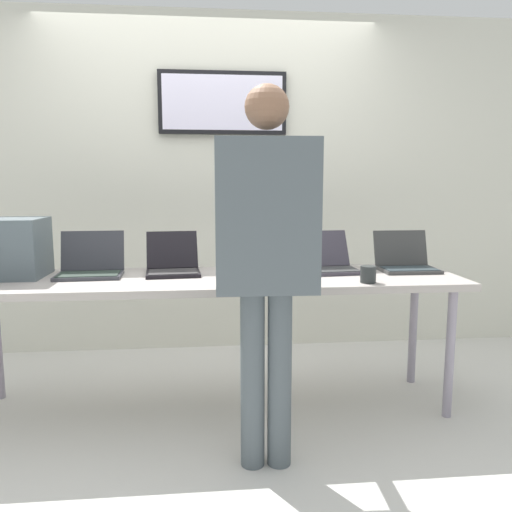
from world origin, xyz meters
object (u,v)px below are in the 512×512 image
object	(u,v)px
laptop_station_0	(91,266)
laptop_station_1	(173,264)
equipment_box	(7,248)
person	(266,243)
coffee_mug	(368,274)
workbench	(213,286)
laptop_station_3	(329,262)
laptop_station_2	(253,263)
laptop_station_4	(405,261)

from	to	relation	value
laptop_station_0	laptop_station_1	world-z (taller)	laptop_station_0
equipment_box	laptop_station_1	distance (m)	0.92
person	coffee_mug	xyz separation A→B (m)	(0.59, 0.37, -0.22)
workbench	coffee_mug	size ratio (longest dim) A/B	31.33
laptop_station_3	person	xyz separation A→B (m)	(-0.47, -0.75, 0.21)
equipment_box	laptop_station_3	size ratio (longest dim) A/B	1.07
laptop_station_2	laptop_station_4	bearing A→B (deg)	-0.57
laptop_station_0	coffee_mug	size ratio (longest dim) A/B	4.16
laptop_station_1	laptop_station_0	bearing A→B (deg)	-175.48
laptop_station_3	coffee_mug	size ratio (longest dim) A/B	4.22
equipment_box	laptop_station_1	size ratio (longest dim) A/B	1.05
equipment_box	laptop_station_2	world-z (taller)	equipment_box
workbench	laptop_station_1	size ratio (longest dim) A/B	7.30
equipment_box	laptop_station_2	bearing A→B (deg)	0.19
laptop_station_4	person	distance (m)	1.20
laptop_station_0	laptop_station_4	distance (m)	1.86
coffee_mug	workbench	bearing A→B (deg)	162.98
laptop_station_4	coffee_mug	size ratio (longest dim) A/B	3.74
equipment_box	laptop_station_0	bearing A→B (deg)	-0.30
laptop_station_2	laptop_station_3	size ratio (longest dim) A/B	0.96
laptop_station_0	person	distance (m)	1.19
workbench	equipment_box	size ratio (longest dim) A/B	6.96
laptop_station_3	laptop_station_4	world-z (taller)	laptop_station_4
laptop_station_0	person	xyz separation A→B (m)	(0.92, -0.73, 0.21)
workbench	laptop_station_1	xyz separation A→B (m)	(-0.23, 0.14, 0.11)
laptop_station_4	laptop_station_2	bearing A→B (deg)	179.43
workbench	laptop_station_4	size ratio (longest dim) A/B	8.38
laptop_station_3	equipment_box	bearing A→B (deg)	-179.36
laptop_station_4	equipment_box	bearing A→B (deg)	179.89
equipment_box	coffee_mug	size ratio (longest dim) A/B	4.50
laptop_station_2	coffee_mug	xyz separation A→B (m)	(0.58, -0.36, -0.01)
laptop_station_2	laptop_station_3	xyz separation A→B (m)	(0.46, 0.02, -0.00)
laptop_station_1	laptop_station_4	world-z (taller)	same
workbench	person	size ratio (longest dim) A/B	1.63
workbench	laptop_station_2	xyz separation A→B (m)	(0.24, 0.11, 0.11)
person	coffee_mug	world-z (taller)	person
laptop_station_0	coffee_mug	xyz separation A→B (m)	(1.51, -0.36, -0.01)
equipment_box	person	size ratio (longest dim) A/B	0.23
workbench	laptop_station_4	world-z (taller)	laptop_station_4
laptop_station_2	workbench	bearing A→B (deg)	-154.58
laptop_station_2	laptop_station_3	world-z (taller)	laptop_station_2
laptop_station_4	coffee_mug	xyz separation A→B (m)	(-0.35, -0.35, -0.01)
person	laptop_station_1	bearing A→B (deg)	121.12
equipment_box	laptop_station_4	world-z (taller)	equipment_box
workbench	equipment_box	xyz separation A→B (m)	(-1.15, 0.11, 0.22)
laptop_station_1	laptop_station_2	world-z (taller)	laptop_station_2
laptop_station_0	person	size ratio (longest dim) A/B	0.22
laptop_station_1	person	bearing A→B (deg)	-58.88
workbench	laptop_station_1	bearing A→B (deg)	148.54
laptop_station_4	laptop_station_0	bearing A→B (deg)	179.93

